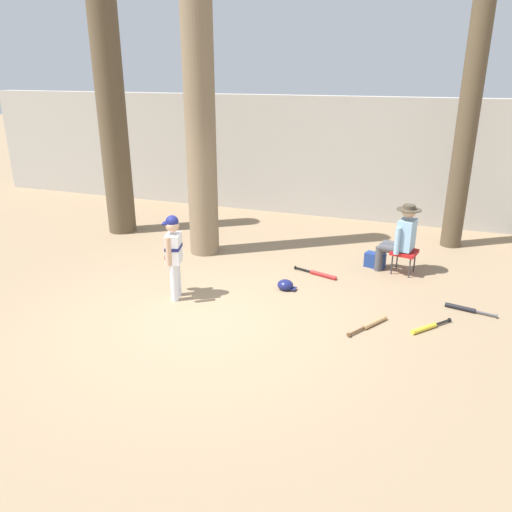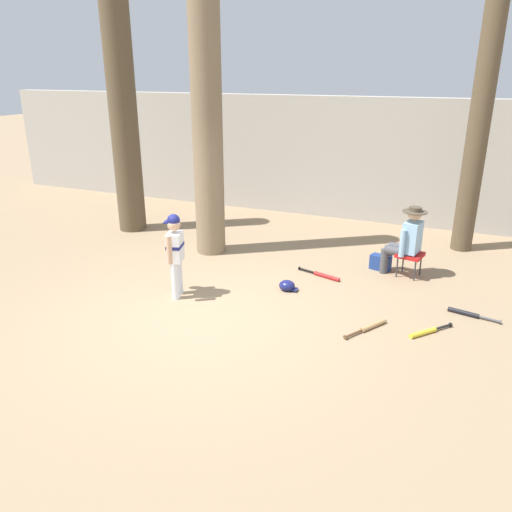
{
  "view_description": "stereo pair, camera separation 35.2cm",
  "coord_description": "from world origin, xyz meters",
  "px_view_note": "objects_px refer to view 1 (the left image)",
  "views": [
    {
      "loc": [
        2.82,
        -5.68,
        3.28
      ],
      "look_at": [
        0.48,
        0.7,
        0.75
      ],
      "focal_mm": 35.24,
      "sensor_mm": 36.0,
      "label": 1
    },
    {
      "loc": [
        3.15,
        -5.55,
        3.28
      ],
      "look_at": [
        0.48,
        0.7,
        0.75
      ],
      "focal_mm": 35.24,
      "sensor_mm": 36.0,
      "label": 2
    }
  ],
  "objects_px": {
    "seated_spectator": "(400,237)",
    "batting_helmet_navy": "(285,285)",
    "handbag_beside_stool": "(375,260)",
    "bat_yellow_trainer": "(427,327)",
    "bat_black_composite": "(464,309)",
    "folding_stool": "(404,253)",
    "young_ballplayer": "(173,252)",
    "tree_behind_spectator": "(466,130)",
    "tree_near_player": "(199,103)",
    "tree_far_left": "(114,134)",
    "bat_red_barrel": "(320,274)",
    "bat_wood_tan": "(372,324)"
  },
  "relations": [
    {
      "from": "tree_near_player",
      "to": "tree_behind_spectator",
      "type": "height_order",
      "value": "tree_near_player"
    },
    {
      "from": "handbag_beside_stool",
      "to": "bat_yellow_trainer",
      "type": "relative_size",
      "value": 0.58
    },
    {
      "from": "folding_stool",
      "to": "tree_behind_spectator",
      "type": "bearing_deg",
      "value": 67.28
    },
    {
      "from": "young_ballplayer",
      "to": "seated_spectator",
      "type": "height_order",
      "value": "young_ballplayer"
    },
    {
      "from": "bat_black_composite",
      "to": "young_ballplayer",
      "type": "bearing_deg",
      "value": -166.16
    },
    {
      "from": "tree_behind_spectator",
      "to": "handbag_beside_stool",
      "type": "distance_m",
      "value": 2.99
    },
    {
      "from": "tree_near_player",
      "to": "bat_red_barrel",
      "type": "relative_size",
      "value": 7.98
    },
    {
      "from": "bat_yellow_trainer",
      "to": "tree_behind_spectator",
      "type": "bearing_deg",
      "value": 85.75
    },
    {
      "from": "bat_yellow_trainer",
      "to": "tree_far_left",
      "type": "bearing_deg",
      "value": 159.56
    },
    {
      "from": "handbag_beside_stool",
      "to": "bat_red_barrel",
      "type": "height_order",
      "value": "handbag_beside_stool"
    },
    {
      "from": "handbag_beside_stool",
      "to": "bat_yellow_trainer",
      "type": "bearing_deg",
      "value": -64.85
    },
    {
      "from": "folding_stool",
      "to": "bat_black_composite",
      "type": "height_order",
      "value": "folding_stool"
    },
    {
      "from": "folding_stool",
      "to": "handbag_beside_stool",
      "type": "height_order",
      "value": "folding_stool"
    },
    {
      "from": "tree_far_left",
      "to": "batting_helmet_navy",
      "type": "bearing_deg",
      "value": -22.76
    },
    {
      "from": "tree_behind_spectator",
      "to": "handbag_beside_stool",
      "type": "relative_size",
      "value": 14.7
    },
    {
      "from": "young_ballplayer",
      "to": "bat_wood_tan",
      "type": "relative_size",
      "value": 1.85
    },
    {
      "from": "young_ballplayer",
      "to": "bat_red_barrel",
      "type": "relative_size",
      "value": 1.65
    },
    {
      "from": "tree_behind_spectator",
      "to": "bat_black_composite",
      "type": "distance_m",
      "value": 3.73
    },
    {
      "from": "seated_spectator",
      "to": "tree_behind_spectator",
      "type": "bearing_deg",
      "value": 64.51
    },
    {
      "from": "bat_wood_tan",
      "to": "bat_black_composite",
      "type": "relative_size",
      "value": 1.0
    },
    {
      "from": "batting_helmet_navy",
      "to": "tree_far_left",
      "type": "bearing_deg",
      "value": 157.24
    },
    {
      "from": "bat_yellow_trainer",
      "to": "handbag_beside_stool",
      "type": "bearing_deg",
      "value": 115.15
    },
    {
      "from": "folding_stool",
      "to": "bat_yellow_trainer",
      "type": "bearing_deg",
      "value": -76.14
    },
    {
      "from": "folding_stool",
      "to": "handbag_beside_stool",
      "type": "xyz_separation_m",
      "value": [
        -0.49,
        0.11,
        -0.23
      ]
    },
    {
      "from": "tree_near_player",
      "to": "bat_yellow_trainer",
      "type": "height_order",
      "value": "tree_near_player"
    },
    {
      "from": "tree_far_left",
      "to": "bat_wood_tan",
      "type": "height_order",
      "value": "tree_far_left"
    },
    {
      "from": "handbag_beside_stool",
      "to": "bat_black_composite",
      "type": "distance_m",
      "value": 1.95
    },
    {
      "from": "folding_stool",
      "to": "bat_wood_tan",
      "type": "bearing_deg",
      "value": -96.06
    },
    {
      "from": "young_ballplayer",
      "to": "tree_far_left",
      "type": "bearing_deg",
      "value": 136.13
    },
    {
      "from": "bat_black_composite",
      "to": "batting_helmet_navy",
      "type": "height_order",
      "value": "batting_helmet_navy"
    },
    {
      "from": "bat_wood_tan",
      "to": "bat_black_composite",
      "type": "height_order",
      "value": "same"
    },
    {
      "from": "young_ballplayer",
      "to": "handbag_beside_stool",
      "type": "distance_m",
      "value": 3.6
    },
    {
      "from": "seated_spectator",
      "to": "batting_helmet_navy",
      "type": "bearing_deg",
      "value": -139.26
    },
    {
      "from": "young_ballplayer",
      "to": "bat_red_barrel",
      "type": "bearing_deg",
      "value": 40.22
    },
    {
      "from": "handbag_beside_stool",
      "to": "tree_far_left",
      "type": "bearing_deg",
      "value": 176.68
    },
    {
      "from": "tree_near_player",
      "to": "young_ballplayer",
      "type": "xyz_separation_m",
      "value": [
        0.47,
        -2.01,
        -2.0
      ]
    },
    {
      "from": "handbag_beside_stool",
      "to": "bat_black_composite",
      "type": "height_order",
      "value": "handbag_beside_stool"
    },
    {
      "from": "batting_helmet_navy",
      "to": "bat_black_composite",
      "type": "bearing_deg",
      "value": 3.58
    },
    {
      "from": "handbag_beside_stool",
      "to": "batting_helmet_navy",
      "type": "xyz_separation_m",
      "value": [
        -1.2,
        -1.46,
        -0.06
      ]
    },
    {
      "from": "bat_red_barrel",
      "to": "tree_far_left",
      "type": "bearing_deg",
      "value": 167.31
    },
    {
      "from": "bat_yellow_trainer",
      "to": "folding_stool",
      "type": "bearing_deg",
      "value": 103.86
    },
    {
      "from": "tree_behind_spectator",
      "to": "bat_wood_tan",
      "type": "distance_m",
      "value": 4.62
    },
    {
      "from": "batting_helmet_navy",
      "to": "young_ballplayer",
      "type": "bearing_deg",
      "value": -150.15
    },
    {
      "from": "tree_behind_spectator",
      "to": "batting_helmet_navy",
      "type": "relative_size",
      "value": 16.56
    },
    {
      "from": "bat_black_composite",
      "to": "batting_helmet_navy",
      "type": "relative_size",
      "value": 2.34
    },
    {
      "from": "bat_red_barrel",
      "to": "bat_wood_tan",
      "type": "bearing_deg",
      "value": -54.24
    },
    {
      "from": "bat_wood_tan",
      "to": "handbag_beside_stool",
      "type": "bearing_deg",
      "value": 96.77
    },
    {
      "from": "tree_far_left",
      "to": "bat_black_composite",
      "type": "bearing_deg",
      "value": -13.13
    },
    {
      "from": "folding_stool",
      "to": "tree_far_left",
      "type": "xyz_separation_m",
      "value": [
        -5.9,
        0.42,
        1.69
      ]
    },
    {
      "from": "young_ballplayer",
      "to": "handbag_beside_stool",
      "type": "relative_size",
      "value": 3.84
    }
  ]
}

